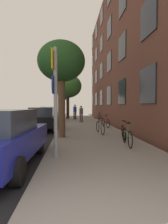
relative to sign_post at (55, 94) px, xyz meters
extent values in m
plane|color=#332D28|center=(-1.78, 11.32, -2.11)|extent=(41.80, 41.80, 0.00)
cube|color=black|center=(-3.88, 11.32, -2.10)|extent=(7.00, 38.00, 0.01)
cube|color=gray|center=(1.72, 11.32, -2.05)|extent=(4.20, 38.00, 0.12)
cube|color=brown|center=(4.32, 10.82, 4.59)|extent=(0.50, 27.00, 13.38)
cube|color=#1E232D|center=(4.04, 2.49, 0.60)|extent=(0.06, 1.69, 1.71)
cube|color=#1E232D|center=(4.04, 6.65, 0.60)|extent=(0.06, 1.69, 1.71)
cube|color=#1E232D|center=(4.04, 10.82, 0.60)|extent=(0.06, 1.69, 1.71)
cube|color=#1E232D|center=(4.04, 14.99, 0.60)|extent=(0.06, 1.69, 1.71)
cube|color=#1E232D|center=(4.04, 19.15, 0.60)|extent=(0.06, 1.69, 1.71)
cube|color=#1E232D|center=(4.04, 23.32, 0.60)|extent=(0.06, 1.69, 1.71)
cube|color=#1E232D|center=(4.04, 2.49, 3.69)|extent=(0.06, 1.69, 1.71)
cube|color=#1E232D|center=(4.04, 6.65, 3.69)|extent=(0.06, 1.69, 1.71)
cube|color=#1E232D|center=(4.04, 10.82, 3.69)|extent=(0.06, 1.69, 1.71)
cube|color=#1E232D|center=(4.04, 14.99, 3.69)|extent=(0.06, 1.69, 1.71)
cube|color=#1E232D|center=(4.04, 19.15, 3.69)|extent=(0.06, 1.69, 1.71)
cube|color=#1E232D|center=(4.04, 23.32, 3.69)|extent=(0.06, 1.69, 1.71)
cube|color=#1E232D|center=(4.04, 6.65, 6.79)|extent=(0.06, 1.69, 1.71)
cube|color=#1E232D|center=(4.04, 10.82, 6.79)|extent=(0.06, 1.69, 1.71)
cube|color=#1E232D|center=(4.04, 14.99, 6.79)|extent=(0.06, 1.69, 1.71)
cube|color=#1E232D|center=(4.04, 19.15, 6.79)|extent=(0.06, 1.69, 1.71)
cube|color=#1E232D|center=(4.04, 23.32, 6.79)|extent=(0.06, 1.69, 1.71)
cube|color=#1E232D|center=(4.04, 14.99, 9.88)|extent=(0.06, 1.69, 1.71)
cube|color=#1E232D|center=(4.04, 19.15, 9.88)|extent=(0.06, 1.69, 1.71)
cube|color=#1E232D|center=(4.04, 23.32, 9.88)|extent=(0.06, 1.69, 1.71)
cylinder|color=gray|center=(0.02, 0.00, -0.28)|extent=(0.12, 0.12, 3.42)
cube|color=yellow|center=(-0.06, 0.00, 1.03)|extent=(0.03, 0.60, 0.60)
cylinder|color=#14339E|center=(-0.06, 0.00, 0.28)|extent=(0.03, 0.56, 0.56)
cylinder|color=black|center=(-0.01, 17.18, -0.36)|extent=(0.12, 0.12, 3.25)
cube|color=black|center=(-0.19, 17.18, 0.81)|extent=(0.20, 0.24, 0.80)
sphere|color=red|center=(-0.30, 17.18, 1.07)|extent=(0.16, 0.16, 0.16)
sphere|color=#523707|center=(-0.30, 17.18, 0.81)|extent=(0.16, 0.16, 0.16)
sphere|color=#083E11|center=(-0.30, 17.18, 0.55)|extent=(0.16, 0.16, 0.16)
cylinder|color=brown|center=(0.02, 3.69, -0.40)|extent=(0.37, 0.37, 3.17)
ellipsoid|color=#235123|center=(0.02, 3.69, 1.91)|extent=(2.43, 2.43, 2.06)
cylinder|color=#4C3823|center=(0.11, 17.40, -0.44)|extent=(0.38, 0.38, 3.09)
ellipsoid|color=#387533|center=(0.11, 17.40, 2.16)|extent=(3.52, 3.52, 2.99)
torus|color=black|center=(2.83, 2.04, -1.65)|extent=(0.10, 0.68, 0.68)
torus|color=black|center=(2.73, 0.96, -1.65)|extent=(0.10, 0.68, 0.68)
cylinder|color=#267233|center=(2.78, 1.50, -1.46)|extent=(0.13, 0.92, 0.04)
cylinder|color=#267233|center=(2.75, 1.23, -1.54)|extent=(0.10, 0.55, 0.30)
cylinder|color=#267233|center=(2.76, 1.34, -1.20)|extent=(0.04, 0.04, 0.28)
cube|color=black|center=(2.76, 1.34, -1.04)|extent=(0.10, 0.24, 0.06)
cylinder|color=#4C4C4C|center=(2.83, 2.04, -1.12)|extent=(0.42, 0.07, 0.03)
torus|color=black|center=(3.18, 3.54, -1.67)|extent=(0.16, 0.63, 0.63)
torus|color=black|center=(2.98, 2.49, -1.67)|extent=(0.16, 0.63, 0.63)
cylinder|color=#B21E1E|center=(3.08, 3.02, -1.50)|extent=(0.22, 0.90, 0.04)
cylinder|color=#B21E1E|center=(3.03, 2.75, -1.58)|extent=(0.15, 0.55, 0.30)
cylinder|color=#B21E1E|center=(3.05, 2.86, -1.26)|extent=(0.04, 0.04, 0.28)
cube|color=black|center=(3.05, 2.86, -1.10)|extent=(0.10, 0.24, 0.06)
cylinder|color=#4C4C4C|center=(3.18, 3.54, -1.18)|extent=(0.42, 0.11, 0.03)
torus|color=black|center=(2.15, 5.31, -1.65)|extent=(0.11, 0.67, 0.67)
torus|color=black|center=(2.26, 4.23, -1.65)|extent=(0.11, 0.67, 0.67)
cylinder|color=#99999E|center=(2.20, 4.77, -1.47)|extent=(0.14, 0.92, 0.04)
cylinder|color=#99999E|center=(2.23, 4.50, -1.55)|extent=(0.10, 0.56, 0.30)
cylinder|color=#99999E|center=(2.22, 4.60, -1.22)|extent=(0.04, 0.04, 0.28)
cube|color=black|center=(2.22, 4.60, -1.06)|extent=(0.10, 0.24, 0.06)
cylinder|color=#4C4C4C|center=(2.15, 5.31, -1.14)|extent=(0.42, 0.07, 0.03)
torus|color=black|center=(3.02, 8.22, -1.65)|extent=(0.16, 0.67, 0.67)
torus|color=black|center=(3.20, 7.26, -1.65)|extent=(0.16, 0.67, 0.67)
cylinder|color=#B21E1E|center=(3.11, 7.74, -1.47)|extent=(0.19, 0.83, 0.04)
cylinder|color=#B21E1E|center=(3.16, 7.50, -1.55)|extent=(0.13, 0.50, 0.27)
cylinder|color=#B21E1E|center=(3.14, 7.60, -1.22)|extent=(0.04, 0.04, 0.28)
cube|color=black|center=(3.14, 7.60, -1.06)|extent=(0.10, 0.24, 0.06)
cylinder|color=#4C4C4C|center=(3.02, 8.22, -1.14)|extent=(0.42, 0.10, 0.03)
torus|color=black|center=(3.20, 11.61, -1.64)|extent=(0.04, 0.69, 0.69)
torus|color=black|center=(3.21, 10.56, -1.64)|extent=(0.04, 0.69, 0.69)
cylinder|color=black|center=(3.20, 11.09, -1.45)|extent=(0.05, 0.89, 0.04)
cylinder|color=black|center=(3.21, 10.83, -1.54)|extent=(0.05, 0.54, 0.29)
cylinder|color=black|center=(3.21, 10.93, -1.19)|extent=(0.04, 0.04, 0.28)
cube|color=black|center=(3.21, 10.93, -1.03)|extent=(0.10, 0.24, 0.06)
cylinder|color=#4C4C4C|center=(3.20, 11.61, -1.11)|extent=(0.42, 0.03, 0.03)
cylinder|color=#4C4742|center=(1.42, 12.02, -1.59)|extent=(0.15, 0.15, 0.80)
cylinder|color=#4C4742|center=(1.61, 12.02, -1.59)|extent=(0.15, 0.15, 0.80)
cylinder|color=#4C4742|center=(1.51, 12.02, -0.88)|extent=(0.48, 0.48, 0.60)
sphere|color=brown|center=(1.51, 12.02, -0.45)|extent=(0.22, 0.22, 0.22)
cylinder|color=#26262D|center=(0.89, 15.85, -1.55)|extent=(0.16, 0.16, 0.88)
cylinder|color=#26262D|center=(1.08, 15.85, -1.55)|extent=(0.16, 0.16, 0.88)
cylinder|color=navy|center=(0.98, 15.85, -0.78)|extent=(0.55, 0.55, 0.66)
sphere|color=#936B4C|center=(0.98, 15.85, -0.31)|extent=(0.24, 0.24, 0.24)
cube|color=navy|center=(-1.42, -0.37, -1.43)|extent=(1.91, 4.21, 0.70)
cube|color=#2D3847|center=(-1.42, -0.58, -0.78)|extent=(1.55, 2.38, 0.60)
cylinder|color=black|center=(-0.65, 0.95, -1.78)|extent=(0.22, 0.64, 0.64)
cylinder|color=black|center=(-0.65, -1.69, -1.78)|extent=(0.22, 0.64, 0.64)
cube|color=black|center=(-1.44, 7.28, -1.43)|extent=(1.88, 3.98, 0.70)
cube|color=#2D3847|center=(-1.44, 7.08, -0.78)|extent=(1.57, 2.23, 0.60)
cylinder|color=black|center=(-2.29, 8.55, -1.78)|extent=(0.22, 0.64, 0.64)
cylinder|color=black|center=(-0.60, 8.55, -1.78)|extent=(0.22, 0.64, 0.64)
cylinder|color=black|center=(-2.29, 6.01, -1.78)|extent=(0.22, 0.64, 0.64)
cylinder|color=black|center=(-0.60, 6.01, -1.78)|extent=(0.22, 0.64, 0.64)
cube|color=navy|center=(-1.87, 14.56, -1.43)|extent=(2.03, 4.46, 0.70)
cube|color=#1E232D|center=(-1.87, 14.34, -0.78)|extent=(1.65, 2.52, 0.60)
cylinder|color=black|center=(-2.71, 15.96, -1.78)|extent=(0.22, 0.64, 0.64)
cylinder|color=black|center=(-1.03, 15.96, -1.78)|extent=(0.22, 0.64, 0.64)
cylinder|color=black|center=(-2.71, 13.15, -1.78)|extent=(0.22, 0.64, 0.64)
cylinder|color=black|center=(-1.03, 13.15, -1.78)|extent=(0.22, 0.64, 0.64)
camera|label=1|loc=(0.49, -5.57, -0.37)|focal=28.62mm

